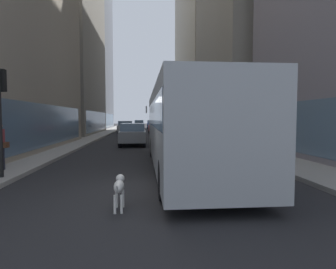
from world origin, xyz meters
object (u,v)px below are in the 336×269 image
(car_red_coupe, at_px, (155,127))
(dalmatian_dog, at_px, (119,186))
(car_silver_sedan, at_px, (125,127))
(car_grey_wagon, at_px, (133,134))
(pedestrian_with_handbag, at_px, (0,146))
(car_black_suv, at_px, (139,124))
(car_blue_hatchback, at_px, (152,124))
(transit_bus, at_px, (185,124))
(traffic_light_near, at_px, (1,105))
(box_truck, at_px, (163,120))

(car_red_coupe, distance_m, dalmatian_dog, 31.66)
(car_silver_sedan, distance_m, car_grey_wagon, 16.87)
(car_silver_sedan, distance_m, pedestrian_with_handbag, 27.28)
(car_black_suv, xyz_separation_m, dalmatian_dog, (0.22, -48.35, -0.31))
(car_grey_wagon, bearing_deg, dalmatian_dog, -89.14)
(car_blue_hatchback, relative_size, car_black_suv, 1.02)
(car_silver_sedan, relative_size, car_grey_wagon, 1.04)
(transit_bus, bearing_deg, traffic_light_near, -165.03)
(car_silver_sedan, height_order, car_red_coupe, same)
(car_silver_sedan, relative_size, traffic_light_near, 1.36)
(car_black_suv, distance_m, box_truck, 10.91)
(car_blue_hatchback, relative_size, car_red_coupe, 0.97)
(box_truck, distance_m, traffic_light_near, 35.97)
(car_black_suv, relative_size, pedestrian_with_handbag, 2.64)
(box_truck, bearing_deg, car_blue_hatchback, 100.66)
(box_truck, bearing_deg, car_black_suv, 111.57)
(dalmatian_dog, relative_size, pedestrian_with_handbag, 0.57)
(car_blue_hatchback, xyz_separation_m, pedestrian_with_handbag, (-6.77, -42.38, 0.19))
(car_grey_wagon, xyz_separation_m, car_red_coupe, (2.40, 16.90, 0.00))
(car_blue_hatchback, distance_m, dalmatian_dog, 46.78)
(transit_bus, relative_size, car_blue_hatchback, 2.54)
(car_grey_wagon, xyz_separation_m, pedestrian_with_handbag, (-4.37, -10.34, 0.19))
(traffic_light_near, bearing_deg, box_truck, 77.64)
(car_blue_hatchback, height_order, box_truck, box_truck)
(pedestrian_with_handbag, distance_m, traffic_light_near, 2.01)
(car_silver_sedan, height_order, dalmatian_dog, car_silver_sedan)
(dalmatian_dog, bearing_deg, car_silver_sedan, 93.31)
(car_blue_hatchback, xyz_separation_m, box_truck, (1.60, -8.50, 0.84))
(transit_bus, distance_m, car_red_coupe, 26.87)
(dalmatian_dog, relative_size, traffic_light_near, 0.28)
(transit_bus, height_order, car_grey_wagon, transit_bus)
(car_black_suv, xyz_separation_m, pedestrian_with_handbag, (-4.37, -44.00, 0.19))
(car_red_coupe, bearing_deg, traffic_light_near, -102.09)
(traffic_light_near, bearing_deg, car_silver_sedan, 85.77)
(dalmatian_dog, xyz_separation_m, traffic_light_near, (-3.92, 3.10, 1.92))
(transit_bus, height_order, traffic_light_near, traffic_light_near)
(car_red_coupe, bearing_deg, pedestrian_with_handbag, -103.96)
(car_silver_sedan, xyz_separation_m, dalmatian_dog, (1.82, -31.49, -0.31))
(dalmatian_dog, distance_m, pedestrian_with_handbag, 6.34)
(transit_bus, xyz_separation_m, traffic_light_near, (-6.10, -1.63, 0.66))
(transit_bus, bearing_deg, car_silver_sedan, 98.50)
(dalmatian_dog, distance_m, traffic_light_near, 5.36)
(box_truck, xyz_separation_m, traffic_light_near, (-7.70, -35.13, 0.77))
(car_grey_wagon, bearing_deg, transit_bus, -76.45)
(car_black_suv, bearing_deg, car_grey_wagon, -90.00)
(car_grey_wagon, xyz_separation_m, car_blue_hatchback, (2.40, 32.04, -0.00))
(car_grey_wagon, relative_size, car_red_coupe, 0.95)
(pedestrian_with_handbag, bearing_deg, car_silver_sedan, 84.17)
(box_truck, relative_size, dalmatian_dog, 7.79)
(car_blue_hatchback, xyz_separation_m, dalmatian_dog, (-2.18, -46.73, -0.31))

